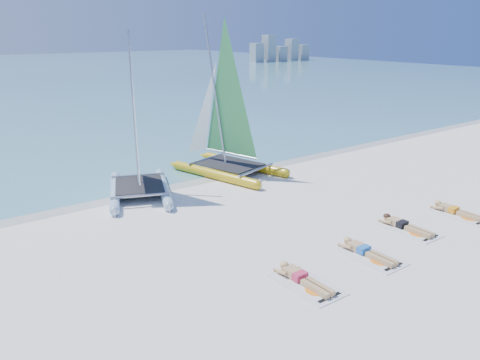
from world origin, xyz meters
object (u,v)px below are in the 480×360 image
at_px(catamaran_blue, 137,146).
at_px(towel_d, 460,215).
at_px(sunbather_b, 365,250).
at_px(sunbather_d, 455,210).
at_px(towel_a, 306,284).
at_px(towel_c, 408,230).
at_px(towel_b, 370,256).
at_px(sunbather_c, 403,225).
at_px(catamaran_yellow, 221,123).
at_px(sunbather_a, 301,277).

relative_size(catamaran_blue, towel_d, 3.28).
xyz_separation_m(sunbather_b, sunbather_d, (4.79, 0.16, 0.00)).
relative_size(towel_a, sunbather_d, 1.07).
distance_m(towel_a, towel_c, 4.81).
xyz_separation_m(sunbather_b, towel_d, (4.79, -0.03, -0.11)).
relative_size(catamaran_blue, towel_b, 3.28).
bearing_deg(sunbather_c, catamaran_yellow, 97.40).
bearing_deg(catamaran_blue, towel_c, -34.63).
distance_m(catamaran_yellow, towel_b, 9.37).
height_order(sunbather_b, towel_d, sunbather_b).
bearing_deg(towel_a, towel_b, 0.74).
bearing_deg(catamaran_yellow, sunbather_a, -127.35).
bearing_deg(catamaran_yellow, catamaran_blue, 173.11).
distance_m(towel_c, sunbather_d, 2.43).
bearing_deg(sunbather_d, towel_b, -175.81).
bearing_deg(catamaran_blue, sunbather_a, -64.70).
bearing_deg(sunbather_c, towel_a, -172.09).
xyz_separation_m(catamaran_blue, towel_a, (0.40, -8.51, -1.80)).
xyz_separation_m(towel_a, sunbather_a, (0.00, 0.19, 0.11)).
height_order(sunbather_a, towel_c, sunbather_a).
relative_size(sunbather_a, towel_b, 0.93).
bearing_deg(sunbather_b, sunbather_d, 1.90).
height_order(towel_a, towel_c, same).
distance_m(sunbather_b, sunbather_c, 2.41).
bearing_deg(sunbather_b, catamaran_yellow, 81.81).
height_order(sunbather_b, towel_c, sunbather_b).
xyz_separation_m(towel_d, sunbather_d, (-0.00, 0.19, 0.11)).
xyz_separation_m(towel_a, towel_d, (7.21, 0.19, 0.00)).
distance_m(catamaran_blue, towel_a, 8.70).
bearing_deg(catamaran_blue, towel_b, -49.08).
xyz_separation_m(towel_a, sunbather_b, (2.42, 0.22, 0.11)).
height_order(towel_a, sunbather_c, sunbather_c).
relative_size(catamaran_yellow, sunbather_a, 3.89).
bearing_deg(sunbather_c, sunbather_b, -169.43).
bearing_deg(catamaran_yellow, sunbather_c, -97.40).
height_order(towel_b, towel_d, same).
bearing_deg(catamaran_yellow, sunbather_b, -112.99).
distance_m(catamaran_blue, sunbather_b, 8.91).
distance_m(catamaran_blue, towel_b, 9.11).
bearing_deg(sunbather_c, catamaran_blue, 123.44).
xyz_separation_m(sunbather_a, sunbather_d, (7.21, 0.19, 0.00)).
relative_size(towel_d, sunbather_d, 1.07).
xyz_separation_m(sunbather_c, towel_d, (2.43, -0.47, -0.11)).
bearing_deg(catamaran_blue, sunbather_c, -33.99).
relative_size(catamaran_yellow, towel_b, 3.63).
distance_m(towel_a, towel_b, 2.42).
distance_m(towel_a, towel_d, 7.21).
xyz_separation_m(towel_a, towel_c, (4.78, 0.47, 0.00)).
bearing_deg(towel_b, catamaran_blue, 108.36).
bearing_deg(sunbather_a, sunbather_d, 1.51).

